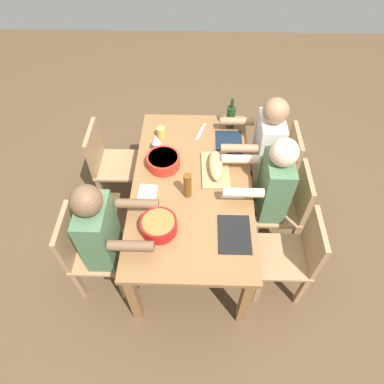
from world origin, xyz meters
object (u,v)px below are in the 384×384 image
object	(u,v)px
diner_far_left	(105,235)
cutting_board	(215,170)
beer_bottle	(188,186)
chair_far_right	(109,162)
serving_bowl_salad	(163,161)
bread_loaf	(216,165)
chair_near_right	(279,165)
chair_far_left	(87,249)
wine_bottle	(231,116)
napkin_stack	(148,192)
serving_bowl_fruit	(159,225)
dining_table	(192,190)
diner_near_center	(268,188)
chair_near_center	(286,205)
chair_near_left	(295,254)
diner_near_right	(262,148)
wine_glass	(156,140)
cup_far_right	(161,132)

from	to	relation	value
diner_far_left	cutting_board	world-z (taller)	diner_far_left
beer_bottle	cutting_board	bearing A→B (deg)	-40.05
chair_far_right	serving_bowl_salad	xyz separation A→B (m)	(-0.28, -0.55, 0.31)
bread_loaf	chair_near_right	bearing A→B (deg)	-61.84
chair_far_left	chair_far_right	size ratio (longest dim) A/B	1.00
chair_near_right	beer_bottle	bearing A→B (deg)	125.24
wine_bottle	napkin_stack	world-z (taller)	wine_bottle
serving_bowl_fruit	cutting_board	distance (m)	0.70
napkin_stack	dining_table	bearing A→B (deg)	-71.47
diner_near_center	napkin_stack	size ratio (longest dim) A/B	8.57
chair_near_center	chair_far_left	world-z (taller)	same
dining_table	serving_bowl_fruit	distance (m)	0.51
diner_near_center	napkin_stack	xyz separation A→B (m)	(-0.11, 0.94, 0.05)
serving_bowl_salad	bread_loaf	world-z (taller)	bread_loaf
chair_near_center	wine_bottle	world-z (taller)	wine_bottle
diner_far_left	chair_near_left	size ratio (longest dim) A/B	1.41
beer_bottle	chair_far_right	bearing A→B (deg)	52.71
diner_near_right	chair_far_left	bearing A→B (deg)	123.48
diner_far_left	chair_far_right	xyz separation A→B (m)	(0.92, 0.18, -0.21)
beer_bottle	chair_far_left	bearing A→B (deg)	114.38
diner_far_left	wine_bottle	distance (m)	1.50
bread_loaf	wine_glass	bearing A→B (deg)	65.37
chair_near_left	wine_bottle	size ratio (longest dim) A/B	2.93
chair_near_right	chair_near_left	distance (m)	0.92
chair_near_center	chair_near_right	world-z (taller)	same
chair_near_center	diner_near_center	world-z (taller)	diner_near_center
chair_near_right	wine_glass	bearing A→B (deg)	95.10
chair_near_center	wine_bottle	bearing A→B (deg)	33.57
dining_table	serving_bowl_fruit	size ratio (longest dim) A/B	6.55
serving_bowl_fruit	bread_loaf	bearing A→B (deg)	-35.11
chair_far_right	bread_loaf	distance (m)	1.08
chair_far_left	beer_bottle	bearing A→B (deg)	-65.62
dining_table	napkin_stack	distance (m)	0.37
chair_far_left	chair_near_center	bearing A→B (deg)	-73.71
serving_bowl_fruit	serving_bowl_salad	bearing A→B (deg)	1.62
bread_loaf	wine_glass	xyz separation A→B (m)	(0.23, 0.49, 0.05)
diner_far_left	napkin_stack	bearing A→B (deg)	-37.70
chair_near_center	beer_bottle	bearing A→B (deg)	98.14
wine_bottle	beer_bottle	world-z (taller)	wine_bottle
serving_bowl_fruit	wine_bottle	distance (m)	1.26
wine_bottle	chair_far_left	bearing A→B (deg)	136.16
wine_glass	napkin_stack	world-z (taller)	wine_glass
diner_far_left	wine_glass	bearing A→B (deg)	-19.84
chair_near_right	diner_near_right	size ratio (longest dim) A/B	0.71
diner_near_center	serving_bowl_salad	world-z (taller)	diner_near_center
wine_glass	chair_near_center	bearing A→B (deg)	-108.32
chair_far_right	beer_bottle	size ratio (longest dim) A/B	3.86
chair_near_left	cutting_board	size ratio (longest dim) A/B	2.12
wine_bottle	cup_far_right	distance (m)	0.64
diner_near_right	napkin_stack	size ratio (longest dim) A/B	8.57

